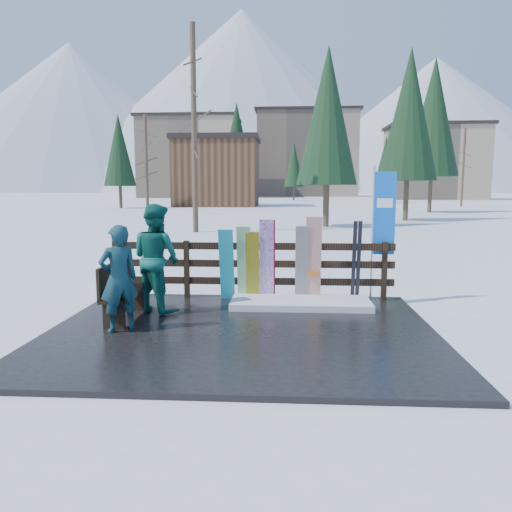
# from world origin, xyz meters

# --- Properties ---
(ground) EXTENTS (700.00, 700.00, 0.00)m
(ground) POSITION_xyz_m (0.00, 0.00, 0.00)
(ground) COLOR white
(ground) RESTS_ON ground
(deck) EXTENTS (6.00, 5.00, 0.08)m
(deck) POSITION_xyz_m (0.00, 0.00, 0.04)
(deck) COLOR black
(deck) RESTS_ON ground
(fence) EXTENTS (5.60, 0.10, 1.15)m
(fence) POSITION_xyz_m (0.00, 2.20, 0.74)
(fence) COLOR black
(fence) RESTS_ON deck
(snow_patch) EXTENTS (2.58, 1.00, 0.12)m
(snow_patch) POSITION_xyz_m (0.96, 1.60, 0.14)
(snow_patch) COLOR white
(snow_patch) RESTS_ON deck
(bench) EXTENTS (0.40, 1.50, 0.97)m
(bench) POSITION_xyz_m (-2.06, 0.48, 0.60)
(bench) COLOR black
(bench) RESTS_ON deck
(snowboard_0) EXTENTS (0.28, 0.39, 1.41)m
(snowboard_0) POSITION_xyz_m (-0.47, 1.98, 0.79)
(snowboard_0) COLOR #22B5CB
(snowboard_0) RESTS_ON deck
(snowboard_1) EXTENTS (0.27, 0.31, 1.47)m
(snowboard_1) POSITION_xyz_m (-0.13, 1.98, 0.81)
(snowboard_1) COLOR silver
(snowboard_1) RESTS_ON deck
(snowboard_2) EXTENTS (0.26, 0.27, 1.37)m
(snowboard_2) POSITION_xyz_m (0.04, 1.98, 0.76)
(snowboard_2) COLOR yellow
(snowboard_2) RESTS_ON deck
(snowboard_3) EXTENTS (0.27, 0.31, 1.60)m
(snowboard_3) POSITION_xyz_m (0.31, 1.98, 0.88)
(snowboard_3) COLOR white
(snowboard_3) RESTS_ON deck
(snowboard_4) EXTENTS (0.26, 0.23, 1.48)m
(snowboard_4) POSITION_xyz_m (0.99, 1.98, 0.82)
(snowboard_4) COLOR black
(snowboard_4) RESTS_ON deck
(snowboard_5) EXTENTS (0.30, 0.24, 1.66)m
(snowboard_5) POSITION_xyz_m (1.21, 1.98, 0.91)
(snowboard_5) COLOR silver
(snowboard_5) RESTS_ON deck
(ski_pair_a) EXTENTS (0.16, 0.32, 1.60)m
(ski_pair_a) POSITION_xyz_m (0.39, 2.05, 0.88)
(ski_pair_a) COLOR maroon
(ski_pair_a) RESTS_ON deck
(ski_pair_b) EXTENTS (0.17, 0.24, 1.57)m
(ski_pair_b) POSITION_xyz_m (2.03, 2.05, 0.87)
(ski_pair_b) COLOR black
(ski_pair_b) RESTS_ON deck
(rental_flag) EXTENTS (0.45, 0.04, 2.60)m
(rental_flag) POSITION_xyz_m (2.52, 2.25, 1.69)
(rental_flag) COLOR silver
(rental_flag) RESTS_ON deck
(person_front) EXTENTS (0.71, 0.68, 1.64)m
(person_front) POSITION_xyz_m (-1.86, -0.20, 0.90)
(person_front) COLOR #1C5751
(person_front) RESTS_ON deck
(person_back) EXTENTS (1.18, 1.12, 1.92)m
(person_back) POSITION_xyz_m (-1.61, 1.05, 1.04)
(person_back) COLOR #10594C
(person_back) RESTS_ON deck
(resort_buildings) EXTENTS (73.00, 87.60, 22.60)m
(resort_buildings) POSITION_xyz_m (1.03, 115.41, 9.81)
(resort_buildings) COLOR tan
(resort_buildings) RESTS_ON ground
(trees) EXTENTS (41.93, 68.94, 13.30)m
(trees) POSITION_xyz_m (3.57, 49.38, 5.77)
(trees) COLOR #382B1E
(trees) RESTS_ON ground
(mountains) EXTENTS (520.00, 260.00, 120.00)m
(mountains) POSITION_xyz_m (-10.50, 328.41, 50.20)
(mountains) COLOR white
(mountains) RESTS_ON ground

